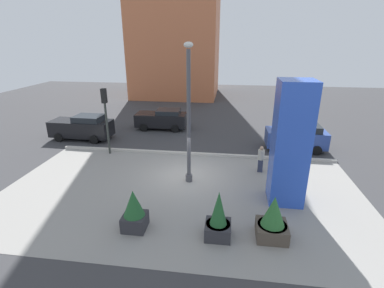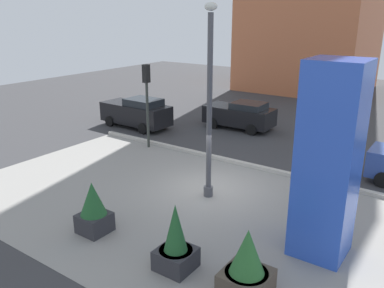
% 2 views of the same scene
% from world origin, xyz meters
% --- Properties ---
extents(ground_plane, '(60.00, 60.00, 0.00)m').
position_xyz_m(ground_plane, '(0.00, 4.00, 0.00)').
color(ground_plane, '#38383A').
extents(plaza_pavement, '(18.00, 10.00, 0.02)m').
position_xyz_m(plaza_pavement, '(0.00, -2.00, 0.00)').
color(plaza_pavement, gray).
rests_on(plaza_pavement, ground_plane).
extents(curb_strip, '(18.00, 0.24, 0.16)m').
position_xyz_m(curb_strip, '(0.00, 3.12, 0.08)').
color(curb_strip, '#B7B2A8').
rests_on(curb_strip, ground_plane).
extents(lamp_post, '(0.44, 0.44, 7.11)m').
position_xyz_m(lamp_post, '(0.25, -0.58, 3.47)').
color(lamp_post, '#4C4C51').
rests_on(lamp_post, ground_plane).
extents(art_pillar_blue, '(1.52, 1.52, 5.66)m').
position_xyz_m(art_pillar_blue, '(5.00, -1.88, 2.83)').
color(art_pillar_blue, blue).
rests_on(art_pillar_blue, ground_plane).
extents(potted_plant_mid_plaza, '(1.17, 1.17, 1.79)m').
position_xyz_m(potted_plant_mid_plaza, '(4.07, -4.75, 0.78)').
color(potted_plant_mid_plaza, '#4C4238').
rests_on(potted_plant_mid_plaza, ground_plane).
extents(potted_plant_near_right, '(0.99, 0.99, 1.97)m').
position_xyz_m(potted_plant_near_right, '(2.02, -4.99, 0.79)').
color(potted_plant_near_right, '#2D2D33').
rests_on(potted_plant_near_right, ground_plane).
extents(potted_plant_curbside, '(0.93, 0.93, 1.73)m').
position_xyz_m(potted_plant_curbside, '(-1.32, -4.93, 0.82)').
color(potted_plant_curbside, '#2D2D33').
rests_on(potted_plant_curbside, ground_plane).
extents(traffic_light_far_side, '(0.28, 0.42, 4.33)m').
position_xyz_m(traffic_light_far_side, '(-5.56, 2.62, 2.94)').
color(traffic_light_far_side, '#333833').
rests_on(traffic_light_far_side, ground_plane).
extents(car_curb_east, '(4.25, 2.14, 1.68)m').
position_xyz_m(car_curb_east, '(-3.37, 8.61, 0.86)').
color(car_curb_east, black).
rests_on(car_curb_east, ground_plane).
extents(car_passing_lane, '(4.60, 2.10, 1.86)m').
position_xyz_m(car_passing_lane, '(-8.74, 5.20, 0.93)').
color(car_passing_lane, black).
rests_on(car_passing_lane, ground_plane).
extents(pedestrian_on_sidewalk, '(0.41, 0.41, 1.58)m').
position_xyz_m(pedestrian_on_sidewalk, '(4.15, 1.10, 0.87)').
color(pedestrian_on_sidewalk, '#33384C').
rests_on(pedestrian_on_sidewalk, ground_plane).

